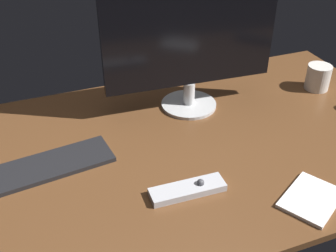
% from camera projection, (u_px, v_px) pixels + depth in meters
% --- Properties ---
extents(desk, '(1.40, 0.84, 0.02)m').
position_uv_depth(desk, '(194.00, 145.00, 1.19)').
color(desk, brown).
rests_on(desk, ground).
extents(monitor, '(0.53, 0.18, 0.48)m').
position_uv_depth(monitor, '(191.00, 29.00, 1.20)').
color(monitor, silver).
rests_on(monitor, desk).
extents(keyboard, '(0.37, 0.16, 0.01)m').
position_uv_depth(keyboard, '(45.00, 167.00, 1.08)').
color(keyboard, black).
rests_on(keyboard, desk).
extents(media_remote, '(0.19, 0.06, 0.03)m').
position_uv_depth(media_remote, '(188.00, 189.00, 1.01)').
color(media_remote, '#B7B7BC').
rests_on(media_remote, desk).
extents(coffee_mug, '(0.08, 0.08, 0.09)m').
position_uv_depth(coffee_mug, '(318.00, 77.00, 1.42)').
color(coffee_mug, silver).
rests_on(coffee_mug, desk).
extents(notepad, '(0.19, 0.17, 0.01)m').
position_uv_depth(notepad, '(311.00, 199.00, 0.99)').
color(notepad, white).
rests_on(notepad, desk).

